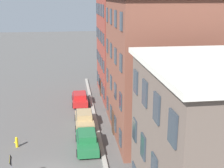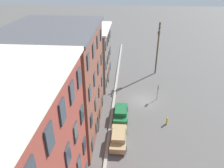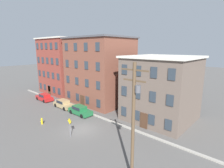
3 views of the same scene
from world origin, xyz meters
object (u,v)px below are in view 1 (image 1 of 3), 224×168
Objects in this scene: car_red at (80,98)px; car_tan at (84,119)px; car_green at (87,140)px; caution_sign at (11,166)px; fire_hydrant at (17,142)px.

car_red is 1.00× the size of car_tan.
car_tan is at bearing 179.67° from car_green.
car_tan is at bearing 1.84° from car_red.
caution_sign is at bearing -46.86° from car_green.
caution_sign is (10.10, -5.49, 0.90)m from car_tan.
car_red is 4.58× the size of fire_hydrant.
caution_sign is at bearing -28.55° from car_tan.
caution_sign reaches higher than car_green.
caution_sign reaches higher than car_red.
fire_hydrant is (-6.11, -0.66, -1.16)m from caution_sign.
car_red reaches higher than fire_hydrant.
fire_hydrant is at bearing -173.83° from caution_sign.
car_red and car_green have the same top height.
car_tan is 7.34m from fire_hydrant.
caution_sign is at bearing 6.17° from fire_hydrant.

